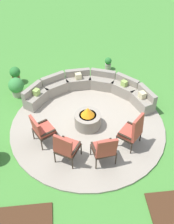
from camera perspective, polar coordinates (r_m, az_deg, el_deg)
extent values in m
plane|color=#478C38|center=(8.74, 0.14, -3.07)|extent=(24.00, 24.00, 0.00)
cylinder|color=#9E9384|center=(8.72, 0.14, -2.93)|extent=(4.85, 4.85, 0.06)
cylinder|color=gray|center=(8.54, 0.14, -1.72)|extent=(0.82, 0.82, 0.45)
cylinder|color=black|center=(8.41, 0.15, -0.76)|extent=(0.53, 0.53, 0.06)
cone|color=orange|center=(8.30, 0.15, 0.10)|extent=(0.42, 0.42, 0.28)
cube|color=gray|center=(9.42, 11.37, 2.06)|extent=(0.73, 0.99, 0.42)
cube|color=gray|center=(9.29, 12.37, 3.89)|extent=(0.46, 0.89, 0.25)
cube|color=gray|center=(9.85, 7.70, 4.61)|extent=(0.95, 0.95, 0.42)
cube|color=gray|center=(9.76, 8.35, 6.56)|extent=(0.74, 0.75, 0.25)
cube|color=gray|center=(10.09, 3.11, 6.00)|extent=(0.99, 0.74, 0.42)
cube|color=gray|center=(10.02, 3.36, 8.01)|extent=(0.89, 0.47, 0.25)
cube|color=gray|center=(10.11, -1.82, 6.13)|extent=(0.92, 0.50, 0.42)
cube|color=gray|center=(10.04, -1.98, 8.15)|extent=(0.90, 0.21, 0.25)
cube|color=gray|center=(9.91, -6.53, 5.01)|extent=(1.00, 0.81, 0.42)
cube|color=gray|center=(9.83, -7.10, 6.98)|extent=(0.86, 0.56, 0.25)
cube|color=gray|center=(9.51, -10.44, 2.70)|extent=(0.90, 0.98, 0.42)
cube|color=gray|center=(9.39, -11.37, 4.56)|extent=(0.67, 0.80, 0.25)
cube|color=beige|center=(9.19, 11.38, 3.49)|extent=(0.24, 0.26, 0.21)
cube|color=#93B756|center=(9.63, 7.70, 5.91)|extent=(0.24, 0.25, 0.19)
cube|color=beige|center=(9.89, -1.82, 7.45)|extent=(0.24, 0.22, 0.21)
cube|color=#93B756|center=(9.30, -10.44, 4.08)|extent=(0.26, 0.26, 0.20)
cylinder|color=#2D2319|center=(8.45, -8.00, -3.18)|extent=(0.04, 0.04, 0.38)
cylinder|color=#2D2319|center=(8.12, -6.19, -5.36)|extent=(0.04, 0.04, 0.38)
cylinder|color=#2D2319|center=(8.32, -11.04, -4.57)|extent=(0.04, 0.04, 0.38)
cylinder|color=#2D2319|center=(7.98, -9.34, -6.85)|extent=(0.04, 0.04, 0.38)
cube|color=#2D2319|center=(8.06, -8.80, -3.92)|extent=(0.75, 0.76, 0.05)
cube|color=#B24738|center=(8.01, -8.85, -3.57)|extent=(0.69, 0.69, 0.09)
cube|color=#B24738|center=(7.78, -10.52, -3.04)|extent=(0.37, 0.56, 0.60)
cube|color=#2D2319|center=(8.13, -9.74, -2.20)|extent=(0.43, 0.27, 0.04)
cube|color=#2D2319|center=(7.80, -8.02, -4.32)|extent=(0.43, 0.27, 0.04)
cylinder|color=#2D2319|center=(7.95, -4.73, -6.55)|extent=(0.04, 0.04, 0.38)
cylinder|color=#2D2319|center=(7.78, -1.22, -7.77)|extent=(0.04, 0.04, 0.38)
cylinder|color=#2D2319|center=(7.64, -6.69, -9.37)|extent=(0.04, 0.04, 0.38)
cylinder|color=#2D2319|center=(7.47, -3.05, -10.73)|extent=(0.04, 0.04, 0.38)
cube|color=#2D2319|center=(7.54, -4.00, -7.53)|extent=(0.79, 0.80, 0.05)
cube|color=#B24738|center=(7.48, -4.02, -7.19)|extent=(0.73, 0.73, 0.09)
cube|color=#B24738|center=(7.13, -5.07, -7.10)|extent=(0.53, 0.40, 0.71)
cube|color=#2D2319|center=(7.52, -5.78, -6.24)|extent=(0.30, 0.46, 0.04)
cube|color=#2D2319|center=(7.35, -2.27, -7.48)|extent=(0.30, 0.46, 0.04)
cylinder|color=#2D2319|center=(7.76, 0.77, -7.91)|extent=(0.04, 0.04, 0.38)
cylinder|color=#2D2319|center=(7.89, 4.73, -7.02)|extent=(0.04, 0.04, 0.38)
cylinder|color=#2D2319|center=(7.46, 1.89, -10.74)|extent=(0.04, 0.04, 0.38)
cylinder|color=#2D2319|center=(7.59, 6.01, -9.76)|extent=(0.04, 0.04, 0.38)
cube|color=#2D2319|center=(7.50, 3.42, -7.79)|extent=(0.68, 0.63, 0.05)
cube|color=#B24738|center=(7.45, 3.44, -7.45)|extent=(0.63, 0.58, 0.09)
cube|color=#B24738|center=(7.13, 4.11, -7.55)|extent=(0.60, 0.19, 0.61)
cube|color=#2D2319|center=(7.34, 1.45, -7.56)|extent=(0.13, 0.46, 0.04)
cube|color=#2D2319|center=(7.47, 5.43, -6.67)|extent=(0.13, 0.46, 0.04)
cylinder|color=#2D2319|center=(8.02, 6.09, -6.08)|extent=(0.04, 0.04, 0.38)
cylinder|color=#2D2319|center=(8.38, 8.08, -3.66)|extent=(0.04, 0.04, 0.38)
cylinder|color=#2D2319|center=(7.89, 9.14, -7.53)|extent=(0.04, 0.04, 0.38)
cylinder|color=#2D2319|center=(8.26, 11.02, -5.00)|extent=(0.04, 0.04, 0.38)
cube|color=#2D2319|center=(7.98, 8.75, -4.49)|extent=(0.79, 0.80, 0.05)
cube|color=#B24738|center=(7.93, 8.80, -4.14)|extent=(0.73, 0.74, 0.09)
cube|color=#B24738|center=(7.66, 10.47, -3.25)|extent=(0.44, 0.55, 0.73)
cube|color=#2D2319|center=(7.70, 7.87, -5.03)|extent=(0.37, 0.33, 0.04)
cube|color=#2D2319|center=(8.06, 9.77, -2.65)|extent=(0.37, 0.33, 0.04)
cylinder|color=#A89E8E|center=(10.20, -14.18, 3.95)|extent=(0.38, 0.38, 0.22)
sphere|color=#3D8E42|center=(10.01, -14.48, 5.40)|extent=(0.55, 0.55, 0.55)
cylinder|color=#A89E8E|center=(11.30, 4.35, 9.40)|extent=(0.24, 0.24, 0.26)
sphere|color=#2D7A33|center=(11.16, 4.42, 10.53)|extent=(0.27, 0.27, 0.27)
sphere|color=#DB337A|center=(11.14, 4.62, 10.80)|extent=(0.11, 0.11, 0.11)
cylinder|color=brown|center=(10.82, -14.43, 6.62)|extent=(0.30, 0.30, 0.31)
sphere|color=#2D7A33|center=(10.64, -14.72, 8.02)|extent=(0.40, 0.40, 0.40)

